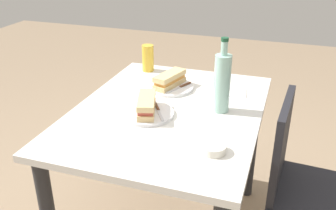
% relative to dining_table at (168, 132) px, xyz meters
% --- Properties ---
extents(dining_table, '(1.08, 0.82, 0.74)m').
position_rel_dining_table_xyz_m(dining_table, '(0.00, 0.00, 0.00)').
color(dining_table, silver).
rests_on(dining_table, ground).
extents(chair_far, '(0.43, 0.43, 0.85)m').
position_rel_dining_table_xyz_m(chair_far, '(-0.01, 0.60, -0.14)').
color(chair_far, black).
rests_on(chair_far, ground).
extents(plate_near, '(0.24, 0.24, 0.01)m').
position_rel_dining_table_xyz_m(plate_near, '(-0.23, -0.07, 0.13)').
color(plate_near, white).
rests_on(plate_near, dining_table).
extents(baguette_sandwich_near, '(0.21, 0.12, 0.07)m').
position_rel_dining_table_xyz_m(baguette_sandwich_near, '(-0.23, -0.07, 0.17)').
color(baguette_sandwich_near, '#DBB77A').
rests_on(baguette_sandwich_near, plate_near).
extents(knife_near, '(0.17, 0.09, 0.01)m').
position_rel_dining_table_xyz_m(knife_near, '(-0.22, -0.01, 0.14)').
color(knife_near, silver).
rests_on(knife_near, plate_near).
extents(plate_far, '(0.24, 0.24, 0.01)m').
position_rel_dining_table_xyz_m(plate_far, '(0.08, -0.07, 0.13)').
color(plate_far, white).
rests_on(plate_far, dining_table).
extents(baguette_sandwich_far, '(0.21, 0.13, 0.07)m').
position_rel_dining_table_xyz_m(baguette_sandwich_far, '(0.08, -0.07, 0.17)').
color(baguette_sandwich_far, '#DBB77A').
rests_on(baguette_sandwich_far, plate_far).
extents(knife_far, '(0.16, 0.10, 0.01)m').
position_rel_dining_table_xyz_m(knife_far, '(0.06, -0.02, 0.14)').
color(knife_far, silver).
rests_on(knife_far, plate_far).
extents(water_bottle, '(0.07, 0.07, 0.33)m').
position_rel_dining_table_xyz_m(water_bottle, '(-0.06, 0.23, 0.25)').
color(water_bottle, '#99C6B7').
rests_on(water_bottle, dining_table).
extents(beer_glass, '(0.07, 0.07, 0.15)m').
position_rel_dining_table_xyz_m(beer_glass, '(-0.44, -0.27, 0.19)').
color(beer_glass, gold).
rests_on(beer_glass, dining_table).
extents(olive_bowl, '(0.09, 0.09, 0.03)m').
position_rel_dining_table_xyz_m(olive_bowl, '(0.29, 0.27, 0.13)').
color(olive_bowl, silver).
rests_on(olive_bowl, dining_table).
extents(paper_napkin, '(0.16, 0.16, 0.00)m').
position_rel_dining_table_xyz_m(paper_napkin, '(-0.29, 0.24, 0.12)').
color(paper_napkin, white).
rests_on(paper_napkin, dining_table).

